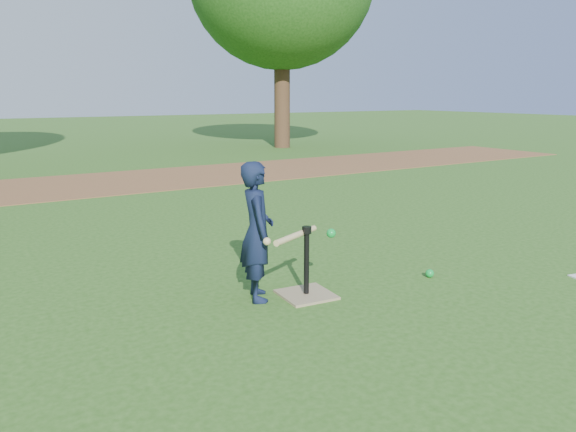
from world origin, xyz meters
TOP-DOWN VIEW (x-y plane):
  - ground at (0.00, 0.00)m, footprint 80.00×80.00m
  - dirt_strip at (0.00, 7.50)m, footprint 24.00×3.00m
  - child at (-0.73, 0.45)m, footprint 0.41×0.50m
  - wiffle_ball_ground at (0.92, 0.08)m, footprint 0.08×0.08m
  - batting_tee at (-0.35, 0.28)m, footprint 0.46×0.46m
  - swing_action at (-0.44, 0.24)m, footprint 0.69×0.31m

SIDE VIEW (x-z plane):
  - ground at x=0.00m, z-range 0.00..0.00m
  - dirt_strip at x=0.00m, z-range 0.00..0.01m
  - wiffle_ball_ground at x=0.92m, z-range 0.00..0.08m
  - batting_tee at x=-0.35m, z-range -0.20..0.42m
  - swing_action at x=-0.44m, z-range 0.52..0.60m
  - child at x=-0.73m, z-range 0.00..1.17m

